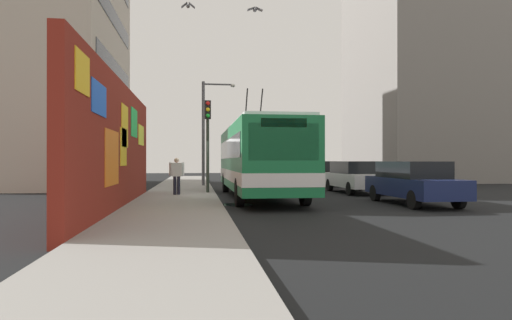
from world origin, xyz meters
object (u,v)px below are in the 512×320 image
street_lamp (207,125)px  parked_car_white (355,176)px  parked_car_black (319,173)px  pedestrian_midblock (177,173)px  traffic_light (208,130)px  parked_car_navy (413,182)px  city_bus (258,157)px

street_lamp → parked_car_white: bearing=-125.7°
parked_car_black → street_lamp: 7.87m
pedestrian_midblock → traffic_light: bearing=-53.1°
parked_car_navy → parked_car_white: size_ratio=1.00×
parked_car_black → pedestrian_midblock: 12.09m
city_bus → parked_car_white: size_ratio=2.36×
parked_car_navy → parked_car_black: (12.43, 0.00, -0.00)m
city_bus → traffic_light: 2.80m
traffic_light → street_lamp: 6.15m
parked_car_navy → pedestrian_midblock: bearing=65.1°
parked_car_navy → traffic_light: traffic_light is taller
city_bus → traffic_light: size_ratio=2.71×
parked_car_navy → parked_car_white: bearing=-0.0°
parked_car_white → traffic_light: (-0.94, 7.35, 2.16)m
city_bus → parked_car_navy: size_ratio=2.37×
city_bus → traffic_light: (1.31, 2.15, 1.24)m
traffic_light → street_lamp: (6.10, -0.14, 0.75)m
parked_car_navy → pedestrian_midblock: pedestrian_midblock is taller
parked_car_navy → traffic_light: 9.18m
parked_car_navy → parked_car_black: size_ratio=1.14×
parked_car_black → traffic_light: (-7.37, 7.35, 2.16)m
parked_car_white → pedestrian_midblock: pedestrian_midblock is taller
parked_car_white → traffic_light: 7.72m
city_bus → parked_car_white: bearing=-66.7°
parked_car_white → parked_car_navy: bearing=180.0°
parked_car_navy → pedestrian_midblock: (4.04, 8.71, 0.23)m
city_bus → parked_car_black: bearing=-30.9°
parked_car_white → street_lamp: 9.33m
parked_car_white → traffic_light: bearing=97.2°
pedestrian_midblock → traffic_light: traffic_light is taller
pedestrian_midblock → city_bus: bearing=-94.7°
pedestrian_midblock → street_lamp: street_lamp is taller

